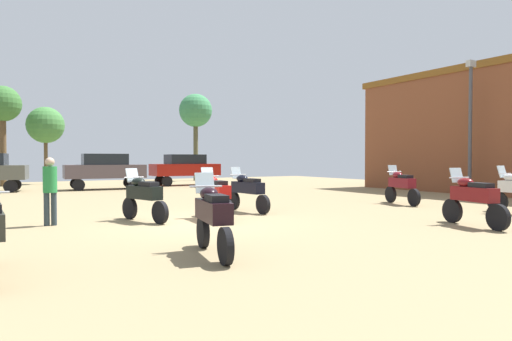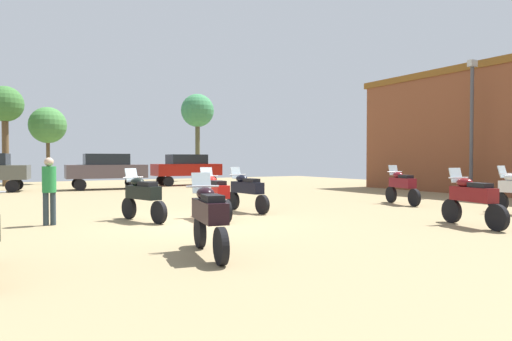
# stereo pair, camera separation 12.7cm
# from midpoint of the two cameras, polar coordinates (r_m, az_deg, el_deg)

# --- Properties ---
(ground_plane) EXTENTS (44.00, 52.00, 0.02)m
(ground_plane) POSITION_cam_midpoint_polar(r_m,az_deg,el_deg) (12.60, -8.08, -6.41)
(ground_plane) COLOR #917D57
(motorcycle_4) EXTENTS (0.79, 2.04, 1.45)m
(motorcycle_4) POSITION_cam_midpoint_polar(r_m,az_deg,el_deg) (12.87, -14.16, -3.05)
(motorcycle_4) COLOR black
(motorcycle_4) RESTS_ON ground
(motorcycle_5) EXTENTS (0.62, 2.21, 1.46)m
(motorcycle_5) POSITION_cam_midpoint_polar(r_m,az_deg,el_deg) (12.91, -5.38, -2.95)
(motorcycle_5) COLOR black
(motorcycle_5) RESTS_ON ground
(motorcycle_6) EXTENTS (0.72, 2.12, 1.47)m
(motorcycle_6) POSITION_cam_midpoint_polar(r_m,az_deg,el_deg) (12.76, 25.27, -3.12)
(motorcycle_6) COLOR black
(motorcycle_6) RESTS_ON ground
(motorcycle_7) EXTENTS (0.77, 2.10, 1.47)m
(motorcycle_7) POSITION_cam_midpoint_polar(r_m,az_deg,el_deg) (18.02, 17.55, -1.76)
(motorcycle_7) COLOR black
(motorcycle_7) RESTS_ON ground
(motorcycle_8) EXTENTS (0.62, 2.26, 1.44)m
(motorcycle_8) POSITION_cam_midpoint_polar(r_m,az_deg,el_deg) (14.75, -1.37, -2.43)
(motorcycle_8) COLOR black
(motorcycle_8) RESTS_ON ground
(motorcycle_11) EXTENTS (0.70, 2.15, 1.45)m
(motorcycle_11) POSITION_cam_midpoint_polar(r_m,az_deg,el_deg) (8.13, -5.89, -5.59)
(motorcycle_11) COLOR black
(motorcycle_11) RESTS_ON ground
(car_1) EXTENTS (4.33, 1.87, 2.00)m
(car_1) POSITION_cam_midpoint_polar(r_m,az_deg,el_deg) (29.96, -8.99, 0.40)
(car_1) COLOR black
(car_1) RESTS_ON ground
(car_3) EXTENTS (4.41, 2.09, 2.00)m
(car_3) POSITION_cam_midpoint_polar(r_m,az_deg,el_deg) (26.99, -18.52, 0.23)
(car_3) COLOR black
(car_3) RESTS_ON ground
(person_1) EXTENTS (0.38, 0.38, 1.75)m
(person_1) POSITION_cam_midpoint_polar(r_m,az_deg,el_deg) (12.83, -24.64, -1.75)
(person_1) COLOR #29363E
(person_1) RESTS_ON ground
(tree_1) EXTENTS (2.46, 2.46, 5.25)m
(tree_1) POSITION_cam_midpoint_polar(r_m,az_deg,el_deg) (34.20, -24.95, 5.13)
(tree_1) COLOR brown
(tree_1) RESTS_ON ground
(tree_2) EXTENTS (2.22, 2.22, 6.26)m
(tree_2) POSITION_cam_midpoint_polar(r_m,az_deg,el_deg) (32.60, -29.26, 7.02)
(tree_2) COLOR brown
(tree_2) RESTS_ON ground
(tree_3) EXTENTS (2.61, 2.61, 6.85)m
(tree_3) POSITION_cam_midpoint_polar(r_m,az_deg,el_deg) (36.60, -7.67, 7.29)
(tree_3) COLOR #4D4B31
(tree_3) RESTS_ON ground
(lamp_post) EXTENTS (0.44, 0.24, 6.21)m
(lamp_post) POSITION_cam_midpoint_polar(r_m,az_deg,el_deg) (23.15, 25.10, 5.73)
(lamp_post) COLOR #47474C
(lamp_post) RESTS_ON ground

